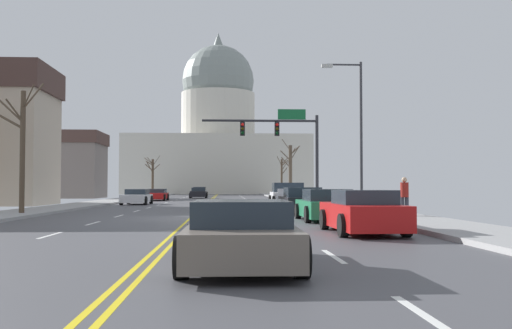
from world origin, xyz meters
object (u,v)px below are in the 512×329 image
object	(u,v)px
sedan_oncoming_00	(137,197)
sedan_oncoming_01	(157,195)
sedan_oncoming_02	(199,193)
signal_gantry	(284,137)
pedestrian_00	(404,194)
sedan_near_01	(301,202)
sedan_near_04	(241,235)
bicycle_parked	(397,207)
street_lamp_right	(356,122)
sedan_near_02	(326,206)
sedan_oncoming_03	(200,192)
pickup_truck_near_00	(289,197)
sedan_near_03	(362,213)

from	to	relation	value
sedan_oncoming_00	sedan_oncoming_01	distance (m)	11.61
sedan_oncoming_02	signal_gantry	bearing A→B (deg)	-75.80
pedestrian_00	sedan_oncoming_01	bearing A→B (deg)	113.58
sedan_near_01	sedan_near_04	distance (m)	18.67
sedan_near_04	bicycle_parked	distance (m)	16.25
street_lamp_right	sedan_oncoming_00	size ratio (longest dim) A/B	1.73
street_lamp_right	bicycle_parked	xyz separation A→B (m)	(0.84, -4.03, -4.10)
sedan_near_02	pedestrian_00	size ratio (longest dim) A/B	2.88
sedan_oncoming_02	sedan_near_04	bearing A→B (deg)	-86.61
sedan_oncoming_02	sedan_oncoming_03	world-z (taller)	sedan_oncoming_03
pickup_truck_near_00	sedan_oncoming_03	xyz separation A→B (m)	(-7.31, 42.04, -0.14)
sedan_near_01	sedan_near_03	world-z (taller)	sedan_near_01
sedan_near_01	bicycle_parked	bearing A→B (deg)	-45.74
sedan_oncoming_00	pedestrian_00	distance (m)	24.80
sedan_near_02	pedestrian_00	xyz separation A→B (m)	(3.44, 0.81, 0.43)
signal_gantry	sedan_oncoming_01	world-z (taller)	signal_gantry
sedan_near_01	sedan_near_02	world-z (taller)	sedan_near_01
sedan_near_01	sedan_near_03	distance (m)	11.55
street_lamp_right	pickup_truck_near_00	world-z (taller)	street_lamp_right
pickup_truck_near_00	sedan_near_04	distance (m)	25.54
bicycle_parked	signal_gantry	bearing A→B (deg)	103.48
sedan_near_03	sedan_near_04	size ratio (longest dim) A/B	1.05
street_lamp_right	sedan_near_03	distance (m)	12.76
sedan_near_03	sedan_oncoming_03	bearing A→B (deg)	97.00
sedan_oncoming_01	sedan_oncoming_02	bearing A→B (deg)	72.79
sedan_oncoming_02	sedan_oncoming_03	bearing A→B (deg)	91.81
sedan_near_01	sedan_oncoming_02	xyz separation A→B (m)	(-6.84, 38.45, -0.05)
pickup_truck_near_00	sedan_near_02	xyz separation A→B (m)	(0.10, -12.44, -0.12)
sedan_near_01	sedan_oncoming_00	size ratio (longest dim) A/B	1.00
sedan_oncoming_00	sedan_oncoming_02	distance (m)	23.02
sedan_near_02	bicycle_parked	world-z (taller)	sedan_near_02
pickup_truck_near_00	sedan_near_04	world-z (taller)	pickup_truck_near_00
sedan_near_01	sedan_oncoming_01	world-z (taller)	sedan_near_01
bicycle_parked	pickup_truck_near_00	bearing A→B (deg)	108.17
sedan_near_04	sedan_near_03	bearing A→B (deg)	61.18
sedan_oncoming_01	bicycle_parked	xyz separation A→B (m)	(13.93, -31.05, -0.05)
street_lamp_right	sedan_near_03	size ratio (longest dim) A/B	1.66
pickup_truck_near_00	sedan_near_03	world-z (taller)	pickup_truck_near_00
sedan_oncoming_00	sedan_oncoming_01	bearing A→B (deg)	89.34
street_lamp_right	sedan_near_02	bearing A→B (deg)	-113.89
sedan_oncoming_02	pedestrian_00	xyz separation A→B (m)	(10.52, -43.13, 0.46)
sedan_oncoming_00	bicycle_parked	xyz separation A→B (m)	(14.06, -19.44, -0.06)
pedestrian_00	signal_gantry	bearing A→B (deg)	102.82
sedan_oncoming_01	sedan_oncoming_00	bearing A→B (deg)	-90.66
street_lamp_right	sedan_oncoming_03	world-z (taller)	street_lamp_right
sedan_near_03	pickup_truck_near_00	bearing A→B (deg)	90.38
sedan_near_03	sedan_near_01	bearing A→B (deg)	91.29
sedan_oncoming_03	bicycle_parked	bearing A→B (deg)	-78.41
pickup_truck_near_00	sedan_near_02	distance (m)	12.44
sedan_oncoming_01	pedestrian_00	size ratio (longest dim) A/B	2.92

